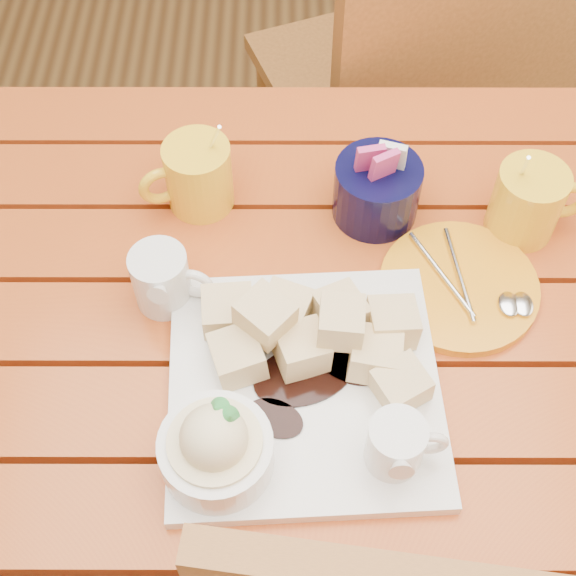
{
  "coord_description": "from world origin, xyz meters",
  "views": [
    {
      "loc": [
        -0.01,
        -0.49,
        1.53
      ],
      "look_at": [
        -0.01,
        -0.0,
        0.82
      ],
      "focal_mm": 50.0,
      "sensor_mm": 36.0,
      "label": 1
    }
  ],
  "objects_px": {
    "orange_saucer": "(460,286)",
    "coffee_mug_right": "(529,201)",
    "table": "(296,366)",
    "chair_far": "(421,86)",
    "dessert_plate": "(289,392)",
    "coffee_mug_left": "(197,175)"
  },
  "relations": [
    {
      "from": "table",
      "to": "orange_saucer",
      "type": "height_order",
      "value": "orange_saucer"
    },
    {
      "from": "dessert_plate",
      "to": "chair_far",
      "type": "relative_size",
      "value": 0.31
    },
    {
      "from": "coffee_mug_left",
      "to": "orange_saucer",
      "type": "relative_size",
      "value": 0.74
    },
    {
      "from": "table",
      "to": "chair_far",
      "type": "height_order",
      "value": "chair_far"
    },
    {
      "from": "table",
      "to": "chair_far",
      "type": "distance_m",
      "value": 0.68
    },
    {
      "from": "table",
      "to": "coffee_mug_right",
      "type": "relative_size",
      "value": 8.47
    },
    {
      "from": "table",
      "to": "orange_saucer",
      "type": "distance_m",
      "value": 0.23
    },
    {
      "from": "dessert_plate",
      "to": "coffee_mug_right",
      "type": "distance_m",
      "value": 0.38
    },
    {
      "from": "coffee_mug_right",
      "to": "chair_far",
      "type": "distance_m",
      "value": 0.56
    },
    {
      "from": "orange_saucer",
      "to": "coffee_mug_right",
      "type": "bearing_deg",
      "value": 47.86
    },
    {
      "from": "dessert_plate",
      "to": "coffee_mug_right",
      "type": "bearing_deg",
      "value": 40.72
    },
    {
      "from": "table",
      "to": "orange_saucer",
      "type": "xyz_separation_m",
      "value": [
        0.19,
        0.04,
        0.11
      ]
    },
    {
      "from": "table",
      "to": "coffee_mug_right",
      "type": "bearing_deg",
      "value": 26.48
    },
    {
      "from": "dessert_plate",
      "to": "chair_far",
      "type": "distance_m",
      "value": 0.81
    },
    {
      "from": "chair_far",
      "to": "dessert_plate",
      "type": "bearing_deg",
      "value": 50.77
    },
    {
      "from": "orange_saucer",
      "to": "chair_far",
      "type": "height_order",
      "value": "chair_far"
    },
    {
      "from": "table",
      "to": "dessert_plate",
      "type": "bearing_deg",
      "value": -94.41
    },
    {
      "from": "chair_far",
      "to": "table",
      "type": "bearing_deg",
      "value": 48.62
    },
    {
      "from": "dessert_plate",
      "to": "orange_saucer",
      "type": "distance_m",
      "value": 0.25
    },
    {
      "from": "table",
      "to": "coffee_mug_right",
      "type": "distance_m",
      "value": 0.35
    },
    {
      "from": "dessert_plate",
      "to": "coffee_mug_left",
      "type": "bearing_deg",
      "value": 111.59
    },
    {
      "from": "coffee_mug_right",
      "to": "chair_far",
      "type": "bearing_deg",
      "value": 91.96
    }
  ]
}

